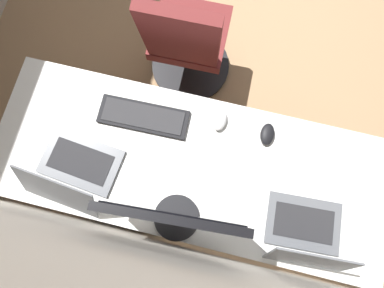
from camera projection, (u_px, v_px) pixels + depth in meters
desk at (190, 167)px, 1.48m from camera, size 1.82×0.67×0.73m
drawer_pedestal at (147, 169)px, 1.79m from camera, size 0.40×0.51×0.69m
monitor_primary at (174, 218)px, 1.13m from camera, size 0.52×0.20×0.41m
laptop_leftmost at (72, 173)px, 1.35m from camera, size 0.38×0.35×0.21m
laptop_left at (306, 237)px, 1.29m from camera, size 0.33×0.30×0.22m
keyboard_main at (143, 117)px, 1.45m from camera, size 0.42×0.15×0.02m
mouse_main at (220, 120)px, 1.44m from camera, size 0.06×0.10×0.03m
mouse_spare at (267, 134)px, 1.43m from camera, size 0.06×0.10×0.03m
office_chair at (188, 44)px, 1.85m from camera, size 0.56×0.56×0.97m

